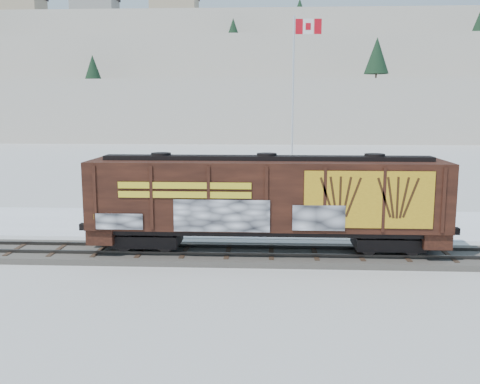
# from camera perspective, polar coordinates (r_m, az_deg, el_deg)

# --- Properties ---
(ground) EXTENTS (500.00, 500.00, 0.00)m
(ground) POSITION_cam_1_polar(r_m,az_deg,el_deg) (24.94, 3.35, -7.03)
(ground) COLOR white
(ground) RESTS_ON ground
(rail_track) EXTENTS (50.00, 3.40, 0.43)m
(rail_track) POSITION_cam_1_polar(r_m,az_deg,el_deg) (24.90, 3.35, -6.70)
(rail_track) COLOR #59544C
(rail_track) RESTS_ON ground
(parking_strip) EXTENTS (40.00, 8.00, 0.03)m
(parking_strip) POSITION_cam_1_polar(r_m,az_deg,el_deg) (32.21, 3.27, -3.30)
(parking_strip) COLOR white
(parking_strip) RESTS_ON ground
(hillside) EXTENTS (360.00, 110.00, 93.00)m
(hillside) POSITION_cam_1_polar(r_m,az_deg,el_deg) (163.92, 3.10, 11.68)
(hillside) COLOR white
(hillside) RESTS_ON ground
(hopper_railcar) EXTENTS (15.97, 3.06, 4.31)m
(hopper_railcar) POSITION_cam_1_polar(r_m,az_deg,el_deg) (24.30, 2.84, -0.61)
(hopper_railcar) COLOR black
(hopper_railcar) RESTS_ON rail_track
(flagpole) EXTENTS (2.30, 0.90, 12.91)m
(flagpole) POSITION_cam_1_polar(r_m,az_deg,el_deg) (37.25, 5.75, 5.91)
(flagpole) COLOR silver
(flagpole) RESTS_ON ground
(car_silver) EXTENTS (4.47, 2.88, 1.41)m
(car_silver) POSITION_cam_1_polar(r_m,az_deg,el_deg) (32.16, -6.11, -2.04)
(car_silver) COLOR #B9BCC0
(car_silver) RESTS_ON parking_strip
(car_white) EXTENTS (5.23, 3.27, 1.63)m
(car_white) POSITION_cam_1_polar(r_m,az_deg,el_deg) (30.94, -0.38, -2.23)
(car_white) COLOR silver
(car_white) RESTS_ON parking_strip
(car_dark) EXTENTS (4.59, 2.85, 1.24)m
(car_dark) POSITION_cam_1_polar(r_m,az_deg,el_deg) (33.38, 16.53, -2.11)
(car_dark) COLOR black
(car_dark) RESTS_ON parking_strip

